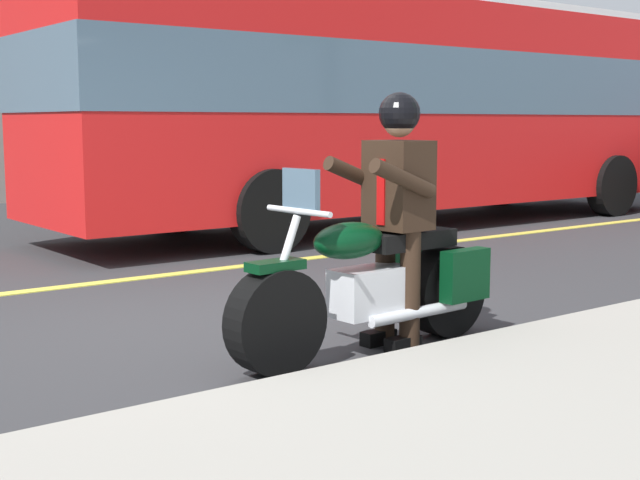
{
  "coord_description": "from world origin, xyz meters",
  "views": [
    {
      "loc": [
        3.12,
        5.88,
        1.54
      ],
      "look_at": [
        -0.43,
        1.22,
        0.75
      ],
      "focal_mm": 49.12,
      "sensor_mm": 36.0,
      "label": 1
    }
  ],
  "objects": [
    {
      "name": "ground_plane",
      "position": [
        0.0,
        0.0,
        0.0
      ],
      "size": [
        80.0,
        80.0,
        0.0
      ],
      "primitive_type": "plane",
      "color": "#333335"
    },
    {
      "name": "lane_center_stripe",
      "position": [
        0.0,
        -2.0,
        0.01
      ],
      "size": [
        60.0,
        0.16,
        0.01
      ],
      "primitive_type": "cube",
      "color": "#E5DB4C",
      "rests_on": "ground_plane"
    },
    {
      "name": "motorcycle_main",
      "position": [
        -0.68,
        1.52,
        0.45
      ],
      "size": [
        2.22,
        0.66,
        1.26
      ],
      "color": "black",
      "rests_on": "ground_plane"
    },
    {
      "name": "rider_main",
      "position": [
        -0.87,
        1.5,
        1.04
      ],
      "size": [
        0.64,
        0.57,
        1.74
      ],
      "color": "black",
      "rests_on": "ground_plane"
    },
    {
      "name": "bus_far",
      "position": [
        -5.86,
        -3.86,
        1.87
      ],
      "size": [
        11.05,
        2.7,
        3.3
      ],
      "color": "red",
      "rests_on": "ground_plane"
    }
  ]
}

